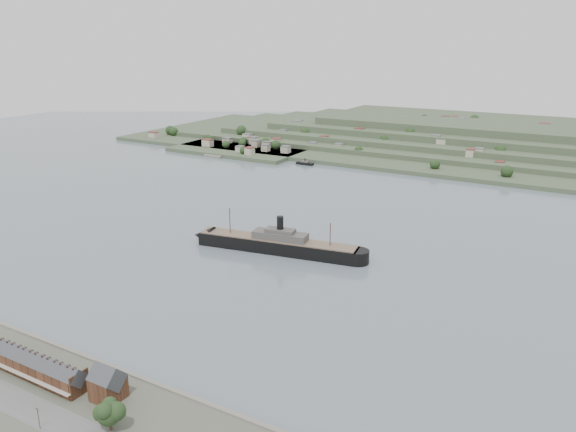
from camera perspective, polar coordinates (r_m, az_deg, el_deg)
The scene contains 9 objects.
ground at distance 350.64m, azimuth -1.01°, elevation -3.29°, with size 1400.00×1400.00×0.00m, color slate.
near_shore at distance 229.55m, azimuth -26.92°, elevation -17.29°, with size 220.00×80.00×2.60m.
terrace_row at distance 242.13m, azimuth -24.75°, elevation -13.43°, with size 55.60×9.80×11.07m.
gabled_building at distance 217.36m, azimuth -17.85°, elevation -15.91°, with size 10.40×10.18×14.09m.
far_peninsula at distance 697.69m, azimuth 18.02°, elevation 7.43°, with size 760.00×309.00×30.00m.
steamship at distance 344.11m, azimuth -1.56°, elevation -2.80°, with size 114.44×30.67×27.56m.
tugboat at distance 343.20m, azimuth 3.16°, elevation -3.51°, with size 14.59×8.53×6.37m.
ferry_west at distance 582.57m, azimuth 1.74°, elevation 5.39°, with size 18.64×5.55×6.95m.
fig_tree at distance 201.90m, azimuth -17.74°, elevation -18.49°, with size 10.24×8.87×11.43m.
Camera 1 is at (168.56, -280.79, 125.26)m, focal length 35.00 mm.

